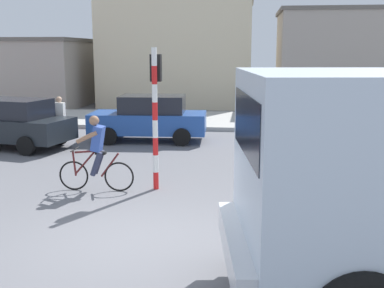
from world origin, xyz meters
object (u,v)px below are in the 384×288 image
at_px(car_white_mid, 150,118).
at_px(pedestrian_near_kerb, 60,119).
at_px(cyclist, 96,154).
at_px(traffic_light_pole, 155,99).
at_px(car_far_side, 11,123).

xyz_separation_m(car_white_mid, pedestrian_near_kerb, (-2.89, -0.92, 0.03)).
bearing_deg(cyclist, car_white_mid, 90.53).
bearing_deg(car_white_mid, traffic_light_pole, -76.74).
bearing_deg(car_far_side, car_white_mid, 22.15).
height_order(cyclist, car_far_side, cyclist).
distance_m(car_white_mid, car_far_side, 4.56).
height_order(car_white_mid, car_far_side, same).
bearing_deg(traffic_light_pole, pedestrian_near_kerb, 131.34).
height_order(car_far_side, pedestrian_near_kerb, pedestrian_near_kerb).
height_order(traffic_light_pole, car_white_mid, traffic_light_pole).
relative_size(car_white_mid, car_far_side, 0.96).
xyz_separation_m(car_far_side, pedestrian_near_kerb, (1.33, 0.79, 0.03)).
bearing_deg(pedestrian_near_kerb, cyclist, -60.47).
bearing_deg(cyclist, car_far_side, 134.14).
height_order(car_white_mid, pedestrian_near_kerb, pedestrian_near_kerb).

